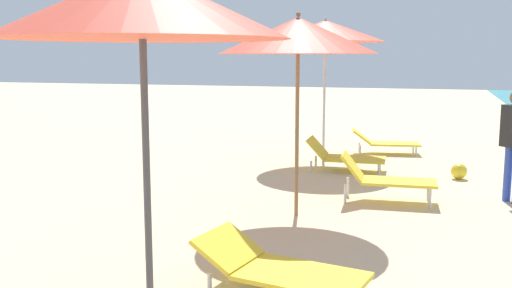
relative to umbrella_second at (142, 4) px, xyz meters
The scene contains 8 objects.
umbrella_second is the anchor object (origin of this frame).
lounger_second_shoreside 2.50m from the umbrella_second, 61.65° to the left, with size 1.55×0.91×0.48m.
umbrella_third 3.70m from the umbrella_second, 87.73° to the left, with size 2.01×2.01×2.60m.
lounger_third_shoreside 5.32m from the umbrella_second, 76.17° to the left, with size 1.36×0.66×0.68m.
umbrella_farthest 7.75m from the umbrella_second, 92.19° to the left, with size 2.30×2.30×2.81m.
lounger_farthest_shoreside 9.28m from the umbrella_second, 85.01° to the left, with size 1.49×0.79×0.52m.
lounger_farthest_inland 7.15m from the umbrella_second, 87.85° to the left, with size 1.42×0.74×0.60m.
beach_ball 7.44m from the umbrella_second, 71.66° to the left, with size 0.27×0.27×0.27m, color yellow.
Camera 1 is at (2.54, 0.90, 2.04)m, focal length 40.48 mm.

